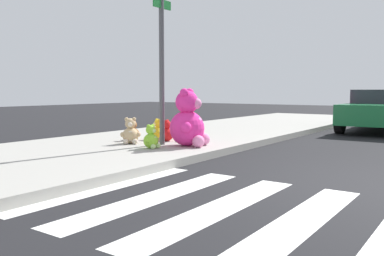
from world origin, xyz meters
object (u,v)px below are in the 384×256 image
(plush_pink_large, at_px, (189,123))
(plush_lime, at_px, (151,139))
(car_green, at_px, (382,109))
(plush_tan, at_px, (130,133))
(plush_brown, at_px, (133,132))
(plush_yellow, at_px, (158,131))
(sign_pole, at_px, (162,65))
(plush_red, at_px, (166,132))
(plush_lavender, at_px, (193,132))

(plush_pink_large, xyz_separation_m, plush_lime, (-0.72, 0.40, -0.29))
(plush_pink_large, distance_m, car_green, 7.72)
(plush_tan, height_order, plush_brown, plush_tan)
(plush_pink_large, relative_size, car_green, 0.26)
(plush_pink_large, relative_size, plush_tan, 2.09)
(plush_yellow, bearing_deg, plush_lime, -144.73)
(plush_pink_large, relative_size, plush_lime, 2.48)
(sign_pole, distance_m, plush_lime, 1.62)
(plush_pink_large, bearing_deg, car_green, -18.04)
(plush_brown, bearing_deg, plush_red, -68.04)
(plush_brown, relative_size, car_green, 0.10)
(sign_pole, bearing_deg, plush_lavender, -4.21)
(plush_lavender, relative_size, car_green, 0.11)
(sign_pole, distance_m, plush_yellow, 1.81)
(plush_pink_large, xyz_separation_m, plush_yellow, (0.55, 1.30, -0.28))
(car_green, bearing_deg, plush_red, 154.83)
(sign_pole, height_order, car_green, sign_pole)
(sign_pole, bearing_deg, plush_yellow, 45.55)
(plush_lime, height_order, plush_yellow, plush_yellow)
(sign_pole, height_order, plush_lime, sign_pole)
(sign_pole, distance_m, plush_brown, 1.86)
(plush_lime, xyz_separation_m, plush_lavender, (1.59, 0.11, 0.00))
(plush_pink_large, xyz_separation_m, plush_brown, (0.06, 1.65, -0.29))
(plush_tan, bearing_deg, plush_red, -24.13)
(plush_lime, distance_m, plush_brown, 1.47)
(plush_pink_large, bearing_deg, plush_brown, 88.03)
(plush_tan, relative_size, plush_red, 1.17)
(plush_tan, distance_m, car_green, 8.60)
(plush_lime, relative_size, plush_lavender, 1.00)
(plush_lime, relative_size, plush_red, 0.98)
(plush_tan, bearing_deg, plush_lavender, -29.53)
(plush_yellow, bearing_deg, car_green, -28.54)
(plush_pink_large, relative_size, plush_red, 2.43)
(plush_pink_large, height_order, plush_red, plush_pink_large)
(plush_lavender, relative_size, plush_red, 0.98)
(plush_red, bearing_deg, car_green, -25.17)
(plush_tan, relative_size, plush_brown, 1.22)
(plush_yellow, height_order, plush_red, plush_red)
(plush_red, bearing_deg, plush_lavender, -37.01)
(plush_brown, bearing_deg, car_green, -29.01)
(plush_pink_large, xyz_separation_m, plush_tan, (-0.44, 1.25, -0.25))
(plush_brown, bearing_deg, plush_tan, -140.85)
(plush_lime, distance_m, plush_yellow, 1.56)
(car_green, bearing_deg, plush_yellow, 151.46)
(plush_pink_large, xyz_separation_m, plush_red, (0.36, 0.89, -0.28))
(sign_pole, relative_size, plush_yellow, 6.52)
(plush_lavender, bearing_deg, plush_tan, 150.47)
(plush_brown, xyz_separation_m, car_green, (7.29, -4.04, 0.36))
(sign_pole, relative_size, plush_pink_large, 2.66)
(car_green, bearing_deg, plush_brown, 150.99)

